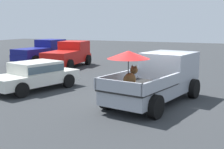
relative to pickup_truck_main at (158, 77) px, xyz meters
The scene contains 5 objects.
ground_plane 1.05m from the pickup_truck_main, behind, with size 80.00×80.00×0.00m, color #2D3033.
pickup_truck_main is the anchor object (origin of this frame).
pickup_truck_red 14.72m from the pickup_truck_main, 54.82° to the left, with size 4.95×2.53×1.80m.
pickup_truck_far 11.28m from the pickup_truck_main, 50.61° to the left, with size 4.98×2.60×1.80m.
parked_sedan_far 5.91m from the pickup_truck_main, 92.41° to the left, with size 4.60×2.76×1.33m.
Camera 1 is at (-11.43, -3.38, 3.10)m, focal length 49.39 mm.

